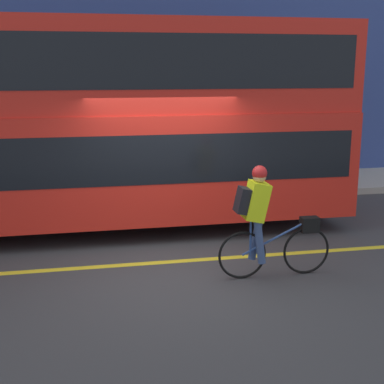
% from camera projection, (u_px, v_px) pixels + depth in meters
% --- Properties ---
extents(ground_plane, '(80.00, 80.00, 0.00)m').
position_uv_depth(ground_plane, '(173.00, 266.00, 8.20)').
color(ground_plane, '#38383A').
extents(road_center_line, '(50.00, 0.14, 0.01)m').
position_uv_depth(road_center_line, '(172.00, 262.00, 8.37)').
color(road_center_line, yellow).
rests_on(road_center_line, ground_plane).
extents(sidewalk_curb, '(60.00, 2.35, 0.16)m').
position_uv_depth(sidewalk_curb, '(141.00, 190.00, 12.90)').
color(sidewalk_curb, '#A8A399').
rests_on(sidewalk_curb, ground_plane).
extents(building_facade, '(60.00, 0.30, 8.03)m').
position_uv_depth(building_facade, '(132.00, 24.00, 13.27)').
color(building_facade, '#33478C').
rests_on(building_facade, ground_plane).
extents(bus, '(9.79, 2.58, 3.77)m').
position_uv_depth(bus, '(78.00, 117.00, 9.62)').
color(bus, black).
rests_on(bus, ground_plane).
extents(cyclist_on_bike, '(1.68, 0.32, 1.65)m').
position_uv_depth(cyclist_on_bike, '(264.00, 218.00, 7.58)').
color(cyclist_on_bike, black).
rests_on(cyclist_on_bike, ground_plane).
extents(street_sign_post, '(0.36, 0.09, 2.54)m').
position_uv_depth(street_sign_post, '(271.00, 126.00, 13.05)').
color(street_sign_post, '#59595B').
rests_on(street_sign_post, sidewalk_curb).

